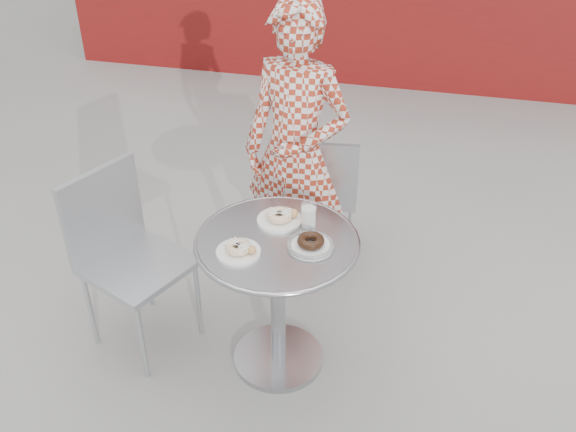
% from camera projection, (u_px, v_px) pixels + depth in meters
% --- Properties ---
extents(ground, '(60.00, 60.00, 0.00)m').
position_uv_depth(ground, '(284.00, 359.00, 3.18)').
color(ground, '#A7A49F').
rests_on(ground, ground).
extents(bistro_table, '(0.73, 0.73, 0.73)m').
position_uv_depth(bistro_table, '(278.00, 272.00, 2.87)').
color(bistro_table, silver).
rests_on(bistro_table, ground).
extents(chair_far, '(0.43, 0.43, 0.81)m').
position_uv_depth(chair_far, '(322.00, 215.00, 3.80)').
color(chair_far, '#B1B4B9').
rests_on(chair_far, ground).
extents(chair_left, '(0.58, 0.58, 0.92)m').
position_uv_depth(chair_left, '(141.00, 294.00, 3.16)').
color(chair_left, '#B1B4B9').
rests_on(chair_left, ground).
extents(seated_person, '(0.65, 0.51, 1.59)m').
position_uv_depth(seated_person, '(296.00, 154.00, 3.29)').
color(seated_person, '#9E2B18').
rests_on(seated_person, ground).
extents(plate_far, '(0.20, 0.20, 0.05)m').
position_uv_depth(plate_far, '(280.00, 217.00, 2.88)').
color(plate_far, white).
rests_on(plate_far, bistro_table).
extents(plate_near, '(0.19, 0.19, 0.05)m').
position_uv_depth(plate_near, '(239.00, 249.00, 2.68)').
color(plate_near, white).
rests_on(plate_near, bistro_table).
extents(plate_checker, '(0.20, 0.20, 0.05)m').
position_uv_depth(plate_checker, '(311.00, 244.00, 2.72)').
color(plate_checker, white).
rests_on(plate_checker, bistro_table).
extents(milk_cup, '(0.07, 0.07, 0.11)m').
position_uv_depth(milk_cup, '(308.00, 216.00, 2.83)').
color(milk_cup, white).
rests_on(milk_cup, bistro_table).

